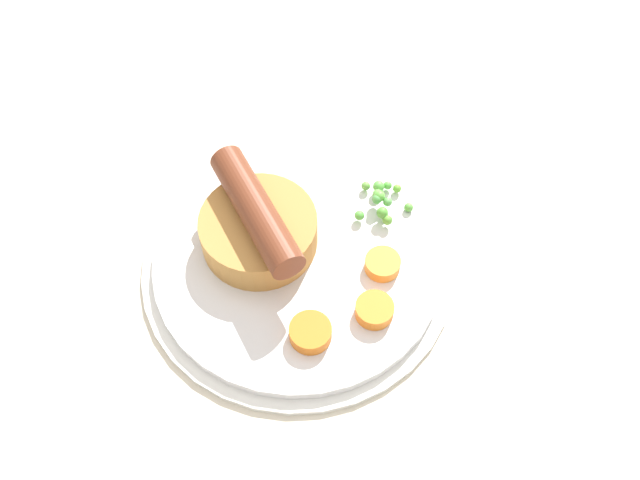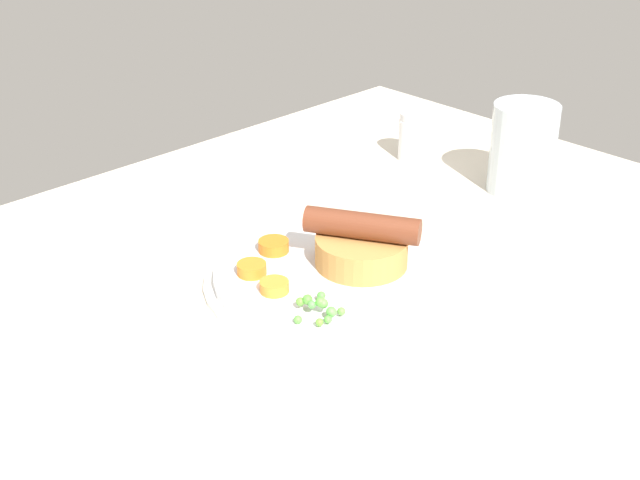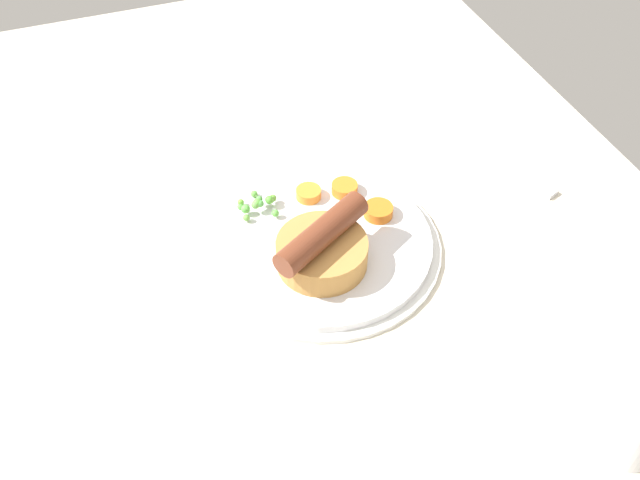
# 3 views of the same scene
# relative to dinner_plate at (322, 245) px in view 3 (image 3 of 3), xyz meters

# --- Properties ---
(dining_table) EXTENTS (1.10, 0.80, 0.03)m
(dining_table) POSITION_rel_dinner_plate_xyz_m (0.04, -0.00, -0.02)
(dining_table) COLOR beige
(dining_table) RESTS_ON ground
(dinner_plate) EXTENTS (0.25, 0.25, 0.01)m
(dinner_plate) POSITION_rel_dinner_plate_xyz_m (0.00, 0.00, 0.00)
(dinner_plate) COLOR silver
(dinner_plate) RESTS_ON dining_table
(sausage_pudding) EXTENTS (0.09, 0.11, 0.06)m
(sausage_pudding) POSITION_rel_dinner_plate_xyz_m (-0.03, 0.01, 0.03)
(sausage_pudding) COLOR #BC8442
(sausage_pudding) RESTS_ON dinner_plate
(pea_pile) EXTENTS (0.05, 0.04, 0.02)m
(pea_pile) POSITION_rel_dinner_plate_xyz_m (0.07, 0.05, 0.02)
(pea_pile) COLOR #59AC46
(pea_pile) RESTS_ON dinner_plate
(carrot_slice_0) EXTENTS (0.03, 0.03, 0.01)m
(carrot_slice_0) POSITION_rel_dinner_plate_xyz_m (0.06, -0.05, 0.01)
(carrot_slice_0) COLOR orange
(carrot_slice_0) RESTS_ON dinner_plate
(carrot_slice_1) EXTENTS (0.04, 0.04, 0.01)m
(carrot_slice_1) POSITION_rel_dinner_plate_xyz_m (0.01, -0.07, 0.01)
(carrot_slice_1) COLOR orange
(carrot_slice_1) RESTS_ON dinner_plate
(carrot_slice_3) EXTENTS (0.04, 0.04, 0.01)m
(carrot_slice_3) POSITION_rel_dinner_plate_xyz_m (0.07, -0.01, 0.01)
(carrot_slice_3) COLOR orange
(carrot_slice_3) RESTS_ON dinner_plate
(fork) EXTENTS (0.17, 0.08, 0.01)m
(fork) POSITION_rel_dinner_plate_xyz_m (0.07, -0.25, -0.00)
(fork) COLOR silver
(fork) RESTS_ON dining_table
(salt_shaker) EXTENTS (0.04, 0.04, 0.06)m
(salt_shaker) POSITION_rel_dinner_plate_xyz_m (-0.31, -0.16, 0.03)
(salt_shaker) COLOR silver
(salt_shaker) RESTS_ON dining_table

